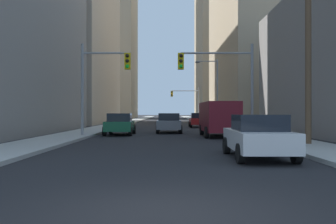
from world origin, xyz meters
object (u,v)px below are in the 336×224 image
Objects in this scene: traffic_signal_near_left at (104,75)px; traffic_signal_near_right at (220,73)px; sedan_white at (259,136)px; sedan_red at (199,120)px; traffic_signal_far_right at (187,98)px; sedan_grey at (170,123)px; cargo_van_maroon at (219,117)px; sedan_green at (121,124)px.

traffic_signal_near_left is 7.48m from traffic_signal_near_right.
sedan_white is at bearing -91.00° from traffic_signal_near_right.
sedan_red is 0.70× the size of traffic_signal_far_right.
traffic_signal_near_left reaches higher than sedan_white.
sedan_grey is at bearing 122.74° from traffic_signal_near_right.
sedan_white and sedan_grey have the same top height.
traffic_signal_near_right is at bearing -89.91° from traffic_signal_far_right.
cargo_van_maroon is 0.88× the size of traffic_signal_near_left.
sedan_white is at bearing -55.71° from traffic_signal_near_left.
sedan_grey is (3.47, 2.74, 0.00)m from sedan_green.
sedan_red is at bearing 90.20° from traffic_signal_near_right.
cargo_van_maroon is 0.88× the size of traffic_signal_near_right.
cargo_van_maroon is 1.25× the size of sedan_red.
traffic_signal_near_left is at bearing -116.02° from sedan_red.
sedan_grey is 0.70× the size of traffic_signal_near_left.
traffic_signal_near_right is at bearing -89.80° from sedan_red.
sedan_grey is 0.70× the size of traffic_signal_near_right.
traffic_signal_far_right reaches higher than sedan_grey.
sedan_red is 25.86m from traffic_signal_far_right.
sedan_green is 4.43m from sedan_grey.
sedan_green is 0.71× the size of traffic_signal_near_left.
cargo_van_maroon is 8.01m from traffic_signal_near_left.
cargo_van_maroon is 11.26m from sedan_white.
traffic_signal_far_right is at bearing 90.09° from traffic_signal_near_right.
traffic_signal_near_right is (3.21, -5.00, 3.32)m from sedan_grey.
traffic_signal_near_right and traffic_signal_far_right have the same top height.
cargo_van_maroon is 1.24× the size of sedan_white.
traffic_signal_near_left is at bearing -109.34° from sedan_green.
sedan_green is at bearing 165.82° from cargo_van_maroon.
traffic_signal_far_right reaches higher than sedan_green.
traffic_signal_near_left reaches higher than sedan_green.
cargo_van_maroon is at bearing 4.24° from traffic_signal_near_left.
traffic_signal_far_right is (-0.07, 40.85, 0.01)m from traffic_signal_near_right.
sedan_grey is 36.14m from traffic_signal_far_right.
cargo_van_maroon reaches higher than sedan_white.
sedan_white is 1.00× the size of sedan_grey.
traffic_signal_far_right is at bearing 84.99° from sedan_grey.
traffic_signal_far_right is at bearing 89.87° from sedan_white.
traffic_signal_far_right is (-0.01, 25.65, 3.33)m from sedan_red.
sedan_green is at bearing -99.73° from traffic_signal_far_right.
sedan_red is (3.16, 10.20, 0.00)m from sedan_grey.
sedan_white is (-0.22, -11.25, -0.52)m from cargo_van_maroon.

